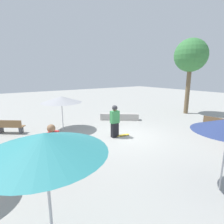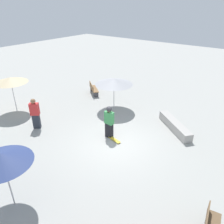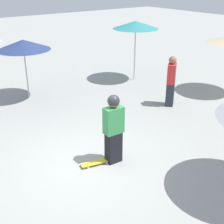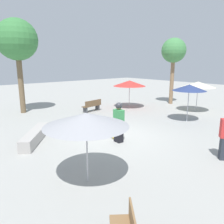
% 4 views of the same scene
% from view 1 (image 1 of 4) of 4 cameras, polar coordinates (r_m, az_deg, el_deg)
% --- Properties ---
extents(ground_plane, '(60.00, 60.00, 0.00)m').
position_cam_1_polar(ground_plane, '(10.09, 4.73, -7.92)').
color(ground_plane, '#9E9E99').
extents(skater_main, '(0.50, 0.30, 1.83)m').
position_cam_1_polar(skater_main, '(9.66, 0.91, -2.67)').
color(skater_main, black).
rests_on(skater_main, ground_plane).
extents(skateboard, '(0.82, 0.37, 0.07)m').
position_cam_1_polar(skateboard, '(10.09, 3.42, -7.54)').
color(skateboard, gold).
rests_on(skateboard, ground_plane).
extents(concrete_ledge, '(2.61, 2.21, 0.50)m').
position_cam_1_polar(concrete_ledge, '(13.53, 2.43, -1.52)').
color(concrete_ledge, '#A8A39E').
rests_on(concrete_ledge, ground_plane).
extents(bench_near, '(1.54, 1.33, 0.85)m').
position_cam_1_polar(bench_near, '(12.04, -30.36, -4.12)').
color(bench_near, '#47474C').
rests_on(bench_near, ground_plane).
extents(bench_far, '(0.68, 1.65, 0.85)m').
position_cam_1_polar(bench_far, '(12.78, 31.18, -3.34)').
color(bench_far, '#47474C').
rests_on(bench_far, ground_plane).
extents(shade_umbrella_teal, '(1.98, 1.98, 2.60)m').
position_cam_1_polar(shade_umbrella_teal, '(2.92, -21.17, -9.52)').
color(shade_umbrella_teal, '#B7B7BC').
rests_on(shade_umbrella_teal, ground_plane).
extents(shade_umbrella_grey, '(2.48, 2.48, 2.14)m').
position_cam_1_polar(shade_umbrella_grey, '(11.22, -16.18, 3.95)').
color(shade_umbrella_grey, '#B7B7BC').
rests_on(shade_umbrella_grey, ground_plane).
extents(palm_tree_center_right, '(2.77, 2.77, 6.41)m').
position_cam_1_polar(palm_tree_center_right, '(16.89, 24.33, 16.27)').
color(palm_tree_center_right, brown).
rests_on(palm_tree_center_right, ground_plane).
extents(bystander_watching, '(0.56, 0.53, 1.83)m').
position_cam_1_polar(bystander_watching, '(6.50, -18.75, -11.64)').
color(bystander_watching, '#282D38').
rests_on(bystander_watching, ground_plane).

